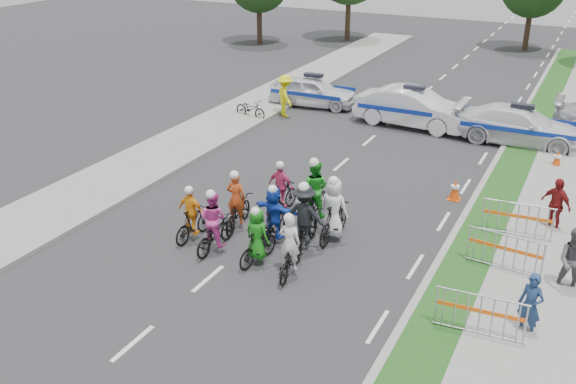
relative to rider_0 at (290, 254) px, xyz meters
The scene contains 28 objects.
ground 2.22m from the rider_0, 146.53° to the right, with size 90.00×90.00×0.00m, color #28282B.
curb_right 5.09m from the rider_0, 49.04° to the left, with size 0.20×60.00×0.12m, color gray.
grass_strip 5.57m from the rider_0, 43.57° to the left, with size 1.20×60.00×0.11m, color #1B4215.
sidewalk_right 6.98m from the rider_0, 33.30° to the left, with size 2.40×60.00×0.13m, color gray.
sidewalk_left 9.14m from the rider_0, 155.22° to the left, with size 3.00×60.00×0.13m, color gray.
rider_0 is the anchor object (origin of this frame).
rider_1 1.05m from the rider_0, behind, with size 0.76×1.65×1.68m.
rider_2 2.49m from the rider_0, behind, with size 0.77×1.81×1.84m.
rider_3 3.39m from the rider_0, behind, with size 0.87×1.63×1.70m.
rider_4 1.44m from the rider_0, 100.45° to the left, with size 1.21×2.08×2.05m.
rider_5 1.86m from the rider_0, 130.71° to the left, with size 1.46×1.74×1.77m.
rider_6 3.10m from the rider_0, 146.97° to the left, with size 0.90×1.89×1.85m.
rider_7 2.28m from the rider_0, 83.74° to the left, with size 0.84×1.91×1.99m.
rider_8 3.27m from the rider_0, 103.54° to the left, with size 0.92×2.07×2.05m.
rider_9 3.69m from the rider_0, 120.80° to the left, with size 0.92×1.71×1.75m.
police_car_0 15.57m from the rider_0, 112.45° to the left, with size 1.67×4.16×1.42m, color silver.
police_car_1 13.50m from the rider_0, 93.34° to the left, with size 1.75×5.00×1.65m, color silver.
police_car_2 13.74m from the rider_0, 74.31° to the left, with size 2.08×5.12×1.48m, color silver.
spectator_0 5.87m from the rider_0, ahead, with size 0.56×0.37×1.54m, color navy.
spectator_1 6.97m from the rider_0, 19.20° to the left, with size 0.86×0.67×1.77m, color #4F4F53.
spectator_2 8.14m from the rider_0, 44.53° to the left, with size 0.97×0.40×1.65m, color maroon.
marshal_hiviz 13.88m from the rider_0, 117.46° to the left, with size 1.22×0.70×1.90m, color #E7E90C.
barrier_0 4.95m from the rider_0, ahead, with size 2.00×0.50×1.12m, color #A5A8AD, non-canonical shape.
barrier_1 5.54m from the rider_0, 27.40° to the left, with size 2.00×0.50×1.12m, color #A5A8AD, non-canonical shape.
barrier_2 6.78m from the rider_0, 43.48° to the left, with size 2.00×0.50×1.12m, color #A5A8AD, non-canonical shape.
cone_0 7.14m from the rider_0, 67.67° to the left, with size 0.40×0.40×0.70m.
cone_1 12.30m from the rider_0, 63.99° to the left, with size 0.40×0.40×0.70m.
parked_bike 13.67m from the rider_0, 124.07° to the left, with size 0.58×1.66×0.87m, color black.
Camera 1 is at (8.21, -11.74, 8.75)m, focal length 40.00 mm.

